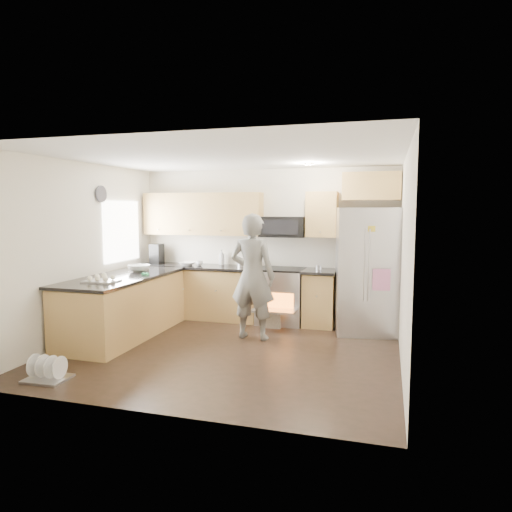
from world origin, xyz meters
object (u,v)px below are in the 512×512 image
(refrigerator, at_px, (368,271))
(person, at_px, (253,277))
(stove_range, at_px, (281,283))
(dish_rack, at_px, (48,373))

(refrigerator, height_order, person, refrigerator)
(refrigerator, bearing_deg, stove_range, 161.54)
(stove_range, distance_m, dish_rack, 3.84)
(stove_range, relative_size, person, 0.96)
(person, bearing_deg, dish_rack, 55.50)
(dish_rack, bearing_deg, person, 51.94)
(stove_range, xyz_separation_m, person, (-0.20, -1.02, 0.25))
(stove_range, relative_size, dish_rack, 3.76)
(person, distance_m, dish_rack, 2.97)
(person, xyz_separation_m, dish_rack, (-1.75, -2.24, -0.85))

